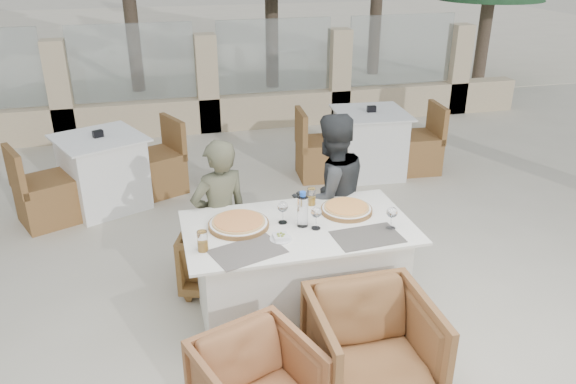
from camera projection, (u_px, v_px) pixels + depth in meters
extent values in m
plane|color=beige|center=(290.00, 326.00, 4.13)|extent=(80.00, 80.00, 0.00)
cube|color=beige|center=(172.00, 36.00, 16.50)|extent=(30.00, 16.00, 0.01)
cube|color=#5F5852|center=(247.00, 251.00, 3.60)|extent=(0.52, 0.42, 0.00)
cube|color=#544F48|center=(367.00, 237.00, 3.78)|extent=(0.47, 0.33, 0.00)
cylinder|color=#D54F1D|center=(239.00, 223.00, 3.91)|extent=(0.56, 0.56, 0.06)
cylinder|color=orange|center=(347.00, 209.00, 4.12)|extent=(0.46, 0.46, 0.05)
cylinder|color=silver|center=(303.00, 209.00, 3.88)|extent=(0.10, 0.10, 0.26)
cylinder|color=orange|center=(203.00, 241.00, 3.59)|extent=(0.08, 0.08, 0.14)
cylinder|color=gold|center=(311.00, 197.00, 4.22)|extent=(0.07, 0.07, 0.13)
imported|color=brown|center=(222.00, 256.00, 4.51)|extent=(0.76, 0.77, 0.56)
imported|color=olive|center=(321.00, 248.00, 4.62)|extent=(0.62, 0.63, 0.56)
imported|color=brown|center=(372.00, 349.00, 3.41)|extent=(0.72, 0.74, 0.67)
imported|color=#52523C|center=(220.00, 219.00, 4.31)|extent=(0.54, 0.44, 1.28)
imported|color=#333638|center=(330.00, 196.00, 4.56)|extent=(0.79, 0.69, 1.39)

